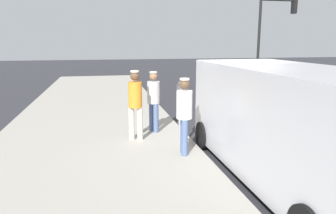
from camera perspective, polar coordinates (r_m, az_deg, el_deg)
The scene contains 8 objects.
ground_plane at distance 8.59m, azimuth 10.60°, elevation -6.13°, with size 80.00×80.00×0.00m, color #2D2D33.
sidewalk_slab at distance 7.95m, azimuth -13.60°, elevation -7.15°, with size 5.00×32.00×0.15m, color #9E998E.
parking_meter_near at distance 7.68m, azimuth 2.19°, elevation 1.05°, with size 0.14×0.18×1.52m.
pedestrian_in_gray at distance 8.63m, azimuth -2.61°, elevation 1.67°, with size 0.34×0.34×1.66m.
pedestrian_in_white at distance 6.87m, azimuth 2.94°, elevation -0.79°, with size 0.34×0.36×1.69m.
pedestrian_in_orange at distance 7.92m, azimuth -5.89°, elevation 1.17°, with size 0.34×0.34×1.75m.
parked_van at distance 6.26m, azimuth 20.83°, elevation -2.42°, with size 2.12×5.20×2.15m.
traffic_light_corner at distance 20.69m, azimuth 18.22°, elevation 13.67°, with size 2.48×0.42×5.20m.
Camera 1 is at (3.20, 7.53, 2.60)m, focal length 33.96 mm.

